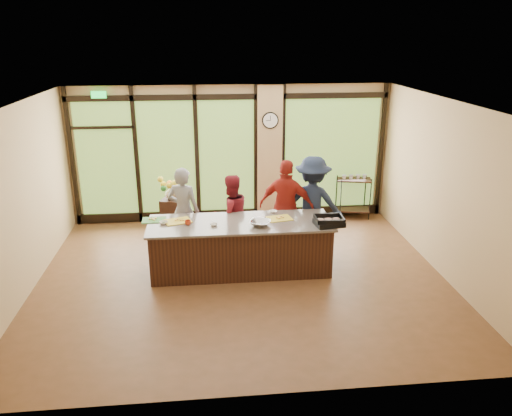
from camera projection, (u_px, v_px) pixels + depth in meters
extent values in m
plane|color=brown|center=(242.00, 277.00, 8.69)|extent=(7.00, 7.00, 0.00)
plane|color=silver|center=(240.00, 103.00, 7.70)|extent=(7.00, 7.00, 0.00)
plane|color=tan|center=(231.00, 154.00, 11.01)|extent=(7.00, 0.00, 7.00)
plane|color=tan|center=(20.00, 203.00, 7.85)|extent=(0.00, 6.00, 6.00)
plane|color=tan|center=(445.00, 189.00, 8.53)|extent=(0.00, 6.00, 6.00)
cube|color=tan|center=(270.00, 154.00, 11.03)|extent=(0.55, 0.12, 3.00)
cube|color=black|center=(230.00, 97.00, 10.55)|extent=(6.90, 0.08, 0.12)
cube|color=black|center=(232.00, 213.00, 11.42)|extent=(6.90, 0.08, 0.20)
cube|color=#19D83F|center=(99.00, 95.00, 10.21)|extent=(0.30, 0.04, 0.14)
cube|color=#437027|center=(106.00, 160.00, 10.73)|extent=(1.20, 0.02, 2.50)
cube|color=#437027|center=(167.00, 158.00, 10.86)|extent=(1.20, 0.02, 2.50)
cube|color=#437027|center=(227.00, 157.00, 10.99)|extent=(1.20, 0.02, 2.50)
cube|color=#437027|center=(331.00, 154.00, 11.22)|extent=(2.10, 0.02, 2.50)
cube|color=black|center=(72.00, 158.00, 10.63)|extent=(0.08, 0.08, 3.00)
cube|color=black|center=(136.00, 157.00, 10.76)|extent=(0.08, 0.08, 3.00)
cube|color=black|center=(197.00, 155.00, 10.89)|extent=(0.08, 0.08, 3.00)
cube|color=black|center=(256.00, 154.00, 11.02)|extent=(0.08, 0.08, 3.00)
cube|color=black|center=(283.00, 153.00, 11.07)|extent=(0.08, 0.08, 3.00)
cube|color=black|center=(381.00, 151.00, 11.29)|extent=(0.08, 0.08, 3.00)
cube|color=black|center=(241.00, 247.00, 8.83)|extent=(3.10, 1.00, 0.88)
cube|color=#6C6159|center=(240.00, 223.00, 8.68)|extent=(3.20, 1.10, 0.04)
cylinder|color=black|center=(270.00, 120.00, 10.72)|extent=(0.36, 0.04, 0.36)
cylinder|color=silver|center=(270.00, 120.00, 10.71)|extent=(0.31, 0.01, 0.31)
cube|color=black|center=(270.00, 118.00, 10.68)|extent=(0.01, 0.00, 0.11)
cube|color=black|center=(268.00, 121.00, 10.69)|extent=(0.09, 0.00, 0.01)
imported|color=slate|center=(184.00, 211.00, 9.39)|extent=(0.73, 0.61, 1.71)
imported|color=maroon|center=(231.00, 215.00, 9.39)|extent=(0.94, 0.85, 1.57)
imported|color=maroon|center=(287.00, 206.00, 9.50)|extent=(1.15, 0.81, 1.81)
imported|color=#1A2339|center=(312.00, 204.00, 9.58)|extent=(1.35, 1.03, 1.86)
cube|color=black|center=(329.00, 223.00, 8.52)|extent=(0.52, 0.43, 0.08)
imported|color=silver|center=(260.00, 223.00, 8.51)|extent=(0.45, 0.45, 0.09)
cube|color=#3A7E2D|center=(154.00, 220.00, 8.75)|extent=(0.42, 0.32, 0.01)
cube|color=gold|center=(178.00, 221.00, 8.69)|extent=(0.52, 0.45, 0.01)
cube|color=gold|center=(279.00, 218.00, 8.82)|extent=(0.48, 0.40, 0.01)
imported|color=white|center=(164.00, 223.00, 8.58)|extent=(0.19, 0.19, 0.04)
imported|color=white|center=(214.00, 225.00, 8.50)|extent=(0.15, 0.15, 0.04)
imported|color=white|center=(273.00, 212.00, 9.13)|extent=(0.17, 0.17, 0.03)
imported|color=#B53012|center=(188.00, 223.00, 8.53)|extent=(0.11, 0.11, 0.08)
cube|color=black|center=(173.00, 218.00, 10.28)|extent=(0.53, 0.53, 0.84)
imported|color=olive|center=(172.00, 192.00, 10.10)|extent=(0.29, 0.29, 0.28)
cube|color=black|center=(352.00, 209.00, 11.48)|extent=(0.82, 0.58, 0.03)
cube|color=black|center=(354.00, 180.00, 11.24)|extent=(0.82, 0.58, 0.03)
cylinder|color=black|center=(341.00, 201.00, 11.17)|extent=(0.03, 0.03, 0.96)
cylinder|color=black|center=(370.00, 200.00, 11.23)|extent=(0.03, 0.03, 0.96)
cylinder|color=black|center=(336.00, 195.00, 11.53)|extent=(0.03, 0.03, 0.96)
cylinder|color=black|center=(365.00, 194.00, 11.59)|extent=(0.03, 0.03, 0.96)
imported|color=silver|center=(344.00, 177.00, 11.20)|extent=(0.13, 0.13, 0.10)
imported|color=silver|center=(351.00, 177.00, 11.21)|extent=(0.13, 0.13, 0.10)
imported|color=silver|center=(358.00, 177.00, 11.23)|extent=(0.13, 0.13, 0.10)
imported|color=silver|center=(364.00, 176.00, 11.24)|extent=(0.13, 0.13, 0.10)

